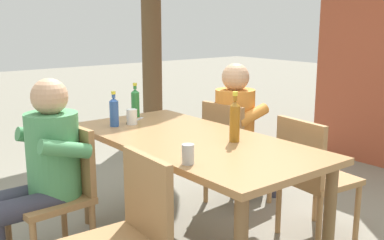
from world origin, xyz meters
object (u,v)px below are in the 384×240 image
at_px(dining_table, 192,152).
at_px(bottle_blue, 114,111).
at_px(table_knife, 134,121).
at_px(chair_far_right, 311,173).
at_px(bottle_green, 135,102).
at_px(person_in_white_shirt, 41,166).
at_px(cup_steel, 188,154).
at_px(chair_near_left, 60,188).
at_px(chair_near_right, 127,234).
at_px(chair_far_left, 232,148).
at_px(cup_white, 132,117).
at_px(bottle_amber, 235,120).
at_px(person_in_plaid_shirt, 241,126).

xyz_separation_m(dining_table, bottle_blue, (-0.61, -0.22, 0.20)).
distance_m(dining_table, table_knife, 0.67).
bearing_deg(chair_far_right, bottle_green, -151.21).
xyz_separation_m(person_in_white_shirt, cup_steel, (0.81, 0.49, 0.17)).
bearing_deg(chair_near_left, chair_near_right, 0.01).
height_order(chair_far_left, cup_steel, cup_steel).
distance_m(chair_far_right, bottle_green, 1.42).
bearing_deg(table_knife, chair_near_right, -33.40).
height_order(chair_near_left, chair_near_right, same).
distance_m(cup_white, cup_steel, 1.03).
xyz_separation_m(bottle_blue, bottle_amber, (0.84, 0.37, 0.03)).
relative_size(person_in_white_shirt, bottle_green, 4.44).
relative_size(chair_far_left, chair_near_right, 1.00).
relative_size(bottle_amber, cup_white, 2.85).
relative_size(chair_near_right, bottle_green, 3.28).
distance_m(bottle_amber, cup_steel, 0.55).
bearing_deg(dining_table, bottle_blue, -160.45).
xyz_separation_m(bottle_green, bottle_blue, (0.19, -0.29, -0.01)).
bearing_deg(person_in_white_shirt, bottle_blue, 108.74).
bearing_deg(bottle_green, cup_steel, -19.44).
xyz_separation_m(chair_far_left, person_in_white_shirt, (-0.01, -1.57, 0.17)).
distance_m(chair_far_left, bottle_amber, 0.95).
bearing_deg(person_in_white_shirt, chair_far_right, 63.17).
height_order(bottle_green, table_knife, bottle_green).
relative_size(bottle_blue, cup_steel, 2.35).
relative_size(chair_near_right, bottle_blue, 3.46).
height_order(bottle_amber, table_knife, bottle_amber).
height_order(dining_table, chair_far_right, chair_far_right).
bearing_deg(bottle_green, person_in_white_shirt, -66.39).
relative_size(dining_table, cup_white, 16.21).
xyz_separation_m(chair_near_right, cup_white, (-0.99, 0.64, 0.34)).
distance_m(chair_near_right, table_knife, 1.31).
height_order(bottle_amber, cup_white, bottle_amber).
xyz_separation_m(dining_table, bottle_green, (-0.80, 0.07, 0.21)).
height_order(chair_near_left, person_in_white_shirt, person_in_white_shirt).
height_order(chair_far_left, person_in_white_shirt, person_in_white_shirt).
xyz_separation_m(chair_far_right, person_in_white_shirt, (-0.80, -1.57, 0.17)).
relative_size(bottle_amber, cup_steel, 2.94).
relative_size(person_in_white_shirt, table_knife, 5.43).
bearing_deg(chair_far_left, table_knife, -109.22).
xyz_separation_m(bottle_green, bottle_amber, (1.03, 0.08, 0.02)).
height_order(dining_table, bottle_green, bottle_green).
height_order(chair_far_right, cup_steel, cup_steel).
bearing_deg(cup_steel, chair_far_right, 90.78).
bearing_deg(dining_table, chair_near_left, -119.14).
height_order(chair_far_left, bottle_blue, bottle_blue).
xyz_separation_m(dining_table, person_in_white_shirt, (-0.40, -0.84, -0.02)).
height_order(chair_far_right, person_in_plaid_shirt, person_in_plaid_shirt).
relative_size(chair_far_left, person_in_plaid_shirt, 0.74).
height_order(chair_far_right, bottle_blue, bottle_blue).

